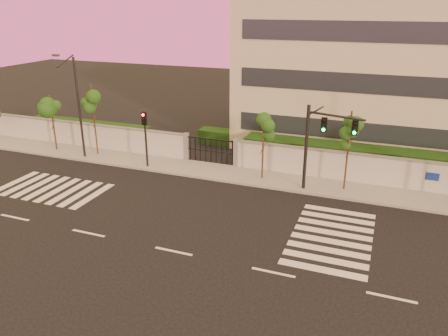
{
  "coord_description": "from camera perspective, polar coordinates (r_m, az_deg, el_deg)",
  "views": [
    {
      "loc": [
        8.86,
        -16.32,
        11.35
      ],
      "look_at": [
        0.34,
        6.0,
        2.27
      ],
      "focal_mm": 35.0,
      "sensor_mm": 36.0,
      "label": 1
    }
  ],
  "objects": [
    {
      "name": "traffic_signal_secondary",
      "position": [
        31.58,
        -10.25,
        4.64
      ],
      "size": [
        0.33,
        0.33,
        4.3
      ],
      "rotation": [
        0.0,
        0.0,
        -0.09
      ],
      "color": "black",
      "rests_on": "ground"
    },
    {
      "name": "perimeter_wall",
      "position": [
        31.38,
        3.52,
        1.65
      ],
      "size": [
        60.0,
        0.36,
        2.2
      ],
      "color": "#B3B5BA",
      "rests_on": "ground"
    },
    {
      "name": "street_tree_e",
      "position": [
        27.92,
        16.13,
        4.4
      ],
      "size": [
        1.44,
        1.14,
        5.23
      ],
      "color": "#382314",
      "rests_on": "ground"
    },
    {
      "name": "institutional_building",
      "position": [
        38.66,
        21.37,
        11.7
      ],
      "size": [
        24.4,
        12.4,
        12.25
      ],
      "color": "beige",
      "rests_on": "ground"
    },
    {
      "name": "hedge_row",
      "position": [
        33.69,
        6.64,
        2.45
      ],
      "size": [
        41.0,
        4.25,
        1.8
      ],
      "color": "black",
      "rests_on": "ground"
    },
    {
      "name": "ground",
      "position": [
        21.77,
        -6.59,
        -10.77
      ],
      "size": [
        120.0,
        120.0,
        0.0
      ],
      "primitive_type": "plane",
      "color": "black",
      "rests_on": "ground"
    },
    {
      "name": "traffic_signal_main",
      "position": [
        27.37,
        12.2,
        3.73
      ],
      "size": [
        3.49,
        1.05,
        5.58
      ],
      "rotation": [
        0.0,
        0.0,
        -0.27
      ],
      "color": "black",
      "rests_on": "ground"
    },
    {
      "name": "sidewalk",
      "position": [
        30.42,
        2.43,
        -0.97
      ],
      "size": [
        60.0,
        3.0,
        0.15
      ],
      "primitive_type": "cube",
      "color": "gray",
      "rests_on": "ground"
    },
    {
      "name": "street_tree_c",
      "position": [
        34.89,
        -16.75,
        8.01
      ],
      "size": [
        1.45,
        1.15,
        5.63
      ],
      "color": "#382314",
      "rests_on": "ground"
    },
    {
      "name": "street_tree_b",
      "position": [
        37.31,
        -21.57,
        6.98
      ],
      "size": [
        1.59,
        1.26,
        4.55
      ],
      "color": "#382314",
      "rests_on": "ground"
    },
    {
      "name": "road_markings",
      "position": [
        25.31,
        -5.91,
        -5.92
      ],
      "size": [
        57.0,
        7.62,
        0.02
      ],
      "color": "silver",
      "rests_on": "ground"
    },
    {
      "name": "streetlight_west",
      "position": [
        34.44,
        -18.63,
        8.01
      ],
      "size": [
        0.48,
        1.94,
        8.06
      ],
      "color": "black",
      "rests_on": "ground"
    },
    {
      "name": "street_tree_d",
      "position": [
        28.83,
        5.23,
        4.75
      ],
      "size": [
        1.41,
        1.12,
        4.64
      ],
      "color": "#382314",
      "rests_on": "ground"
    }
  ]
}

